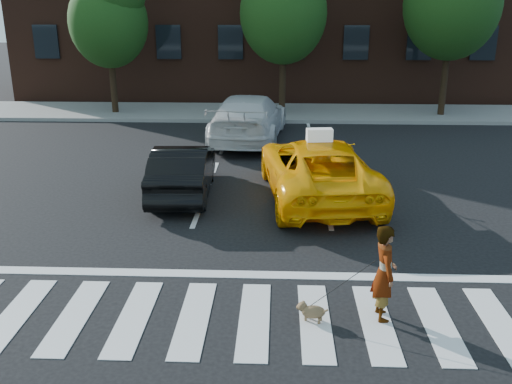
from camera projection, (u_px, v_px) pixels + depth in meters
ground at (254, 320)px, 9.39m from camera, size 120.00×120.00×0.00m
crosswalk at (254, 319)px, 9.39m from camera, size 13.00×2.40×0.01m
stop_line at (258, 275)px, 10.90m from camera, size 12.00×0.30×0.01m
sidewalk_far at (271, 113)px, 25.91m from camera, size 30.00×4.00×0.15m
tree_left at (108, 12)px, 24.29m from camera, size 3.39×3.38×6.50m
tree_mid at (284, 2)px, 23.87m from camera, size 3.69×3.69×7.10m
taxi at (318, 168)px, 14.93m from camera, size 3.27×5.94×1.58m
black_sedan at (183, 170)px, 15.17m from camera, size 1.61×4.18×1.36m
white_suv at (249, 118)px, 20.94m from camera, size 2.93×6.05×1.70m
woman at (384, 273)px, 9.20m from camera, size 0.43×0.62×1.64m
dog at (311, 311)px, 9.31m from camera, size 0.53×0.34×0.31m
taxi_sign at (319, 135)px, 14.43m from camera, size 0.68×0.36×0.32m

